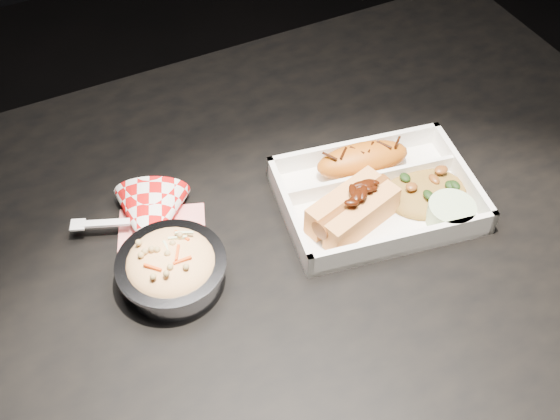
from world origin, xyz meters
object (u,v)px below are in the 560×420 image
object	(u,v)px
dining_table	(271,280)
foil_coleslaw_cup	(172,267)
food_tray	(376,198)
napkin_fork	(151,223)
fried_pastry	(363,160)
hotdog	(353,208)

from	to	relation	value
dining_table	foil_coleslaw_cup	bearing A→B (deg)	-175.81
food_tray	napkin_fork	bearing A→B (deg)	172.97
dining_table	food_tray	bearing A→B (deg)	-2.85
fried_pastry	napkin_fork	size ratio (longest dim) A/B	0.75
dining_table	food_tray	xyz separation A→B (m)	(0.15, -0.01, 0.10)
foil_coleslaw_cup	hotdog	bearing A→B (deg)	-4.00
hotdog	napkin_fork	distance (m)	0.26
dining_table	fried_pastry	world-z (taller)	fried_pastry
dining_table	napkin_fork	world-z (taller)	napkin_fork
dining_table	hotdog	distance (m)	0.16
food_tray	fried_pastry	xyz separation A→B (m)	(0.01, 0.05, 0.02)
dining_table	foil_coleslaw_cup	xyz separation A→B (m)	(-0.13, -0.01, 0.12)
fried_pastry	napkin_fork	xyz separation A→B (m)	(-0.29, 0.03, -0.01)
hotdog	food_tray	bearing A→B (deg)	4.57
fried_pastry	hotdog	bearing A→B (deg)	-128.52
hotdog	foil_coleslaw_cup	bearing A→B (deg)	159.57
hotdog	foil_coleslaw_cup	xyz separation A→B (m)	(-0.24, 0.02, -0.00)
food_tray	hotdog	xyz separation A→B (m)	(-0.05, -0.02, 0.02)
dining_table	fried_pastry	bearing A→B (deg)	16.28
foil_coleslaw_cup	napkin_fork	size ratio (longest dim) A/B	0.76
foil_coleslaw_cup	napkin_fork	xyz separation A→B (m)	(0.00, 0.09, -0.01)
dining_table	foil_coleslaw_cup	size ratio (longest dim) A/B	9.20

